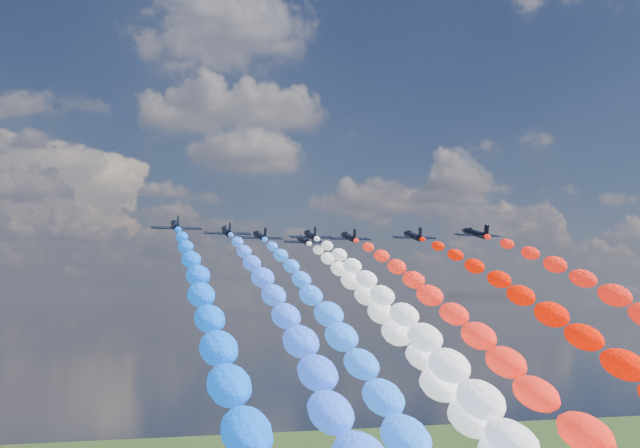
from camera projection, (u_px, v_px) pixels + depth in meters
name	position (u px, v px, depth m)	size (l,w,h in m)	color
jet_0	(176.00, 226.00, 148.64)	(9.43, 12.64, 2.79)	black
trail_0	(215.00, 357.00, 89.90)	(5.56, 113.34, 43.95)	blue
jet_1	(227.00, 232.00, 161.17)	(9.43, 12.64, 2.79)	black
trail_1	(291.00, 349.00, 102.43)	(5.56, 113.34, 43.95)	#2A5DFF
jet_2	(260.00, 236.00, 173.50)	(9.43, 12.64, 2.79)	black
trail_2	(334.00, 344.00, 114.75)	(5.56, 113.34, 43.95)	#226AFD
jet_3	(311.00, 235.00, 171.44)	(9.43, 12.64, 2.79)	black
trail_3	(412.00, 344.00, 112.70)	(5.56, 113.34, 43.95)	silver
jet_4	(304.00, 240.00, 186.51)	(9.43, 12.64, 2.79)	black
trail_4	(390.00, 339.00, 127.77)	(5.56, 113.34, 43.95)	white
jet_5	(349.00, 237.00, 176.26)	(9.43, 12.64, 2.79)	black
trail_5	(466.00, 343.00, 117.52)	(5.56, 113.34, 43.95)	red
jet_6	(413.00, 236.00, 172.71)	(9.43, 12.64, 2.79)	black
trail_6	(566.00, 344.00, 113.97)	(5.56, 113.34, 43.95)	red
jet_7	(476.00, 233.00, 166.08)	(9.43, 12.64, 2.79)	black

